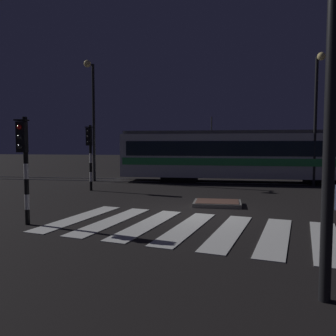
{
  "coord_description": "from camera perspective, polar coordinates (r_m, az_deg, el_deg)",
  "views": [
    {
      "loc": [
        1.13,
        -12.18,
        2.45
      ],
      "look_at": [
        -1.36,
        2.54,
        1.4
      ],
      "focal_mm": 37.21,
      "sensor_mm": 36.0,
      "label": 1
    }
  ],
  "objects": [
    {
      "name": "ground_plane",
      "position": [
        12.48,
        4.25,
        -7.31
      ],
      "size": [
        120.0,
        120.0,
        0.0
      ],
      "primitive_type": "plane",
      "color": "black"
    },
    {
      "name": "rail_near",
      "position": [
        21.82,
        6.58,
        -2.41
      ],
      "size": [
        80.0,
        0.12,
        0.03
      ],
      "primitive_type": "cube",
      "color": "#59595E",
      "rests_on": "ground"
    },
    {
      "name": "rail_far",
      "position": [
        23.24,
        6.76,
        -2.02
      ],
      "size": [
        80.0,
        0.12,
        0.03
      ],
      "primitive_type": "cube",
      "color": "#59595E",
      "rests_on": "ground"
    },
    {
      "name": "crosswalk_zebra",
      "position": [
        10.25,
        3.04,
        -9.75
      ],
      "size": [
        8.79,
        5.75,
        0.02
      ],
      "color": "silver",
      "rests_on": "ground"
    },
    {
      "name": "traffic_island",
      "position": [
        13.98,
        8.08,
        -5.75
      ],
      "size": [
        1.85,
        1.37,
        0.18
      ],
      "color": "slate",
      "rests_on": "ground"
    },
    {
      "name": "traffic_light_corner_far_left",
      "position": [
        18.38,
        -12.69,
        3.28
      ],
      "size": [
        0.36,
        0.42,
        3.4
      ],
      "color": "black",
      "rests_on": "ground"
    },
    {
      "name": "traffic_light_corner_near_left",
      "position": [
        11.15,
        -22.53,
        2.12
      ],
      "size": [
        0.36,
        0.42,
        3.24
      ],
      "color": "black",
      "rests_on": "ground"
    },
    {
      "name": "traffic_light_corner_far_right",
      "position": [
        17.37,
        25.57,
        2.81
      ],
      "size": [
        0.36,
        0.42,
        3.33
      ],
      "color": "black",
      "rests_on": "ground"
    },
    {
      "name": "street_lamp_trackside_left",
      "position": [
        22.94,
        -12.33,
        9.69
      ],
      "size": [
        0.44,
        1.21,
        7.54
      ],
      "color": "black",
      "rests_on": "ground"
    },
    {
      "name": "street_lamp_trackside_right",
      "position": [
        21.63,
        23.2,
        9.57
      ],
      "size": [
        0.44,
        1.21,
        7.38
      ],
      "color": "black",
      "rests_on": "ground"
    },
    {
      "name": "tram",
      "position": [
        22.42,
        13.33,
        2.13
      ],
      "size": [
        16.39,
        2.58,
        4.15
      ],
      "color": "silver",
      "rests_on": "ground"
    }
  ]
}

